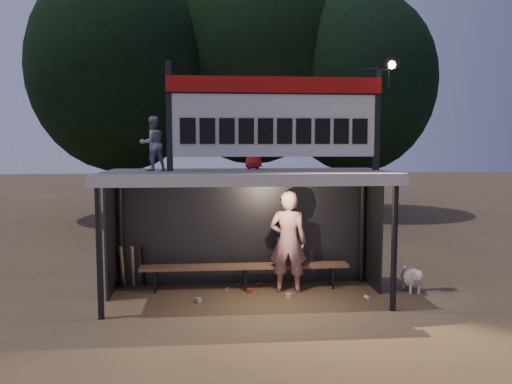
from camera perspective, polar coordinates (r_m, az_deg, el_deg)
ground at (r=9.29m, az=-1.05°, el=-12.00°), size 80.00×80.00×0.00m
player at (r=9.45m, az=3.68°, el=-5.67°), size 0.78×0.58×1.93m
child_a at (r=8.99m, az=-11.75°, el=5.42°), size 0.58×0.55×0.96m
child_b at (r=9.42m, az=-0.28°, el=5.20°), size 0.44×0.31×0.85m
dugout_shelter at (r=9.15m, az=-1.17°, el=-0.44°), size 5.10×2.08×2.32m
scoreboard_assembly at (r=8.92m, az=2.54°, el=8.91°), size 4.10×0.27×1.99m
bench at (r=9.70m, az=-1.27°, el=-8.58°), size 4.00×0.35×0.48m
tree_left at (r=19.34m, az=-15.38°, el=13.37°), size 6.46×6.46×9.27m
tree_mid at (r=20.68m, az=-0.39°, el=14.85°), size 7.22×7.22×10.36m
tree_right at (r=20.27m, az=11.45°, el=12.15°), size 6.08×6.08×8.72m
dog at (r=10.03m, az=17.41°, el=-9.27°), size 0.36×0.81×0.49m
bats at (r=10.07m, az=-13.89°, el=-8.23°), size 0.48×0.33×0.84m
litter at (r=9.45m, az=0.93°, el=-11.45°), size 3.13×1.14×0.08m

